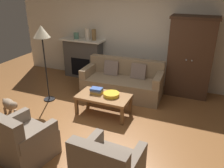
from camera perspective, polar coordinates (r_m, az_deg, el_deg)
name	(u,v)px	position (r m, az deg, el deg)	size (l,w,h in m)	color
ground_plane	(97,127)	(4.60, -3.75, -10.51)	(9.60, 9.60, 0.00)	brown
back_wall	(138,32)	(6.31, 6.44, 12.61)	(7.20, 0.10, 2.80)	silver
fireplace	(83,58)	(6.88, -7.03, 6.34)	(1.26, 0.48, 1.12)	#4C4947
armoire	(190,57)	(5.86, 18.57, 6.22)	(1.06, 0.57, 1.90)	#472D1E
couch	(123,83)	(5.75, 2.65, 0.36)	(1.95, 0.93, 0.86)	#937A5B
coffee_table	(104,98)	(4.87, -2.06, -3.42)	(1.10, 0.60, 0.42)	olive
fruit_bowl	(111,94)	(4.81, -0.16, -2.58)	(0.33, 0.33, 0.07)	gold
book_stack	(97,91)	(4.93, -3.79, -1.65)	(0.25, 0.19, 0.12)	gold
mantel_vase_jade	(76,36)	(6.80, -8.72, 11.58)	(0.14, 0.14, 0.17)	slate
mantel_vase_cream	(87,34)	(6.61, -6.02, 12.02)	(0.13, 0.13, 0.31)	beige
mantel_vase_bronze	(94,35)	(6.51, -4.44, 11.87)	(0.12, 0.12, 0.30)	olive
armchair_near_left	(22,141)	(3.96, -21.01, -12.96)	(0.89, 0.90, 0.88)	#756656
floor_lamp	(42,36)	(5.31, -16.74, 11.08)	(0.36, 0.36, 1.75)	black
dog	(10,105)	(5.30, -23.72, -4.68)	(0.55, 0.32, 0.39)	gray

